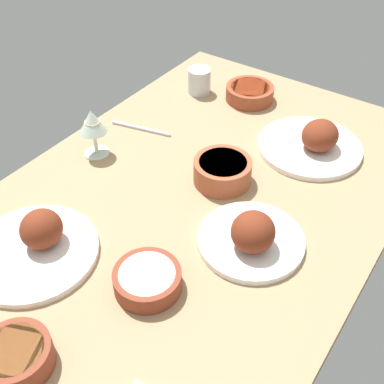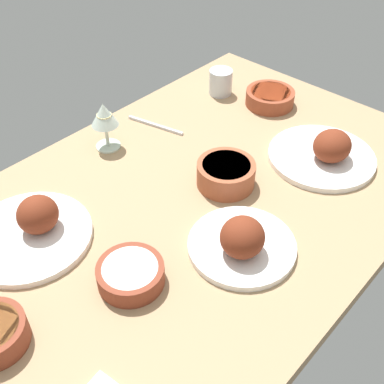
{
  "view_description": "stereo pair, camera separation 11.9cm",
  "coord_description": "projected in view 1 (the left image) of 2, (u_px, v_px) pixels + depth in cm",
  "views": [
    {
      "loc": [
        73.3,
        50.95,
        85.08
      ],
      "look_at": [
        0.0,
        0.0,
        6.0
      ],
      "focal_mm": 44.91,
      "sensor_mm": 36.0,
      "label": 1
    },
    {
      "loc": [
        65.87,
        60.25,
        85.08
      ],
      "look_at": [
        0.0,
        0.0,
        6.0
      ],
      "focal_mm": 44.91,
      "sensor_mm": 36.0,
      "label": 2
    }
  ],
  "objects": [
    {
      "name": "fork_loose",
      "position": [
        141.0,
        128.0,
        1.43
      ],
      "size": [
        5.24,
        18.64,
        0.8
      ],
      "primitive_type": "cube",
      "rotation": [
        0.0,
        0.0,
        1.8
      ],
      "color": "silver",
      "rests_on": "dining_table"
    },
    {
      "name": "bowl_pasta",
      "position": [
        222.0,
        171.0,
        1.23
      ],
      "size": [
        14.99,
        14.99,
        6.36
      ],
      "color": "#A35133",
      "rests_on": "dining_table"
    },
    {
      "name": "plate_center_main",
      "position": [
        36.0,
        244.0,
        1.05
      ],
      "size": [
        28.99,
        28.99,
        10.22
      ],
      "color": "white",
      "rests_on": "dining_table"
    },
    {
      "name": "bowl_cream",
      "position": [
        147.0,
        279.0,
        0.98
      ],
      "size": [
        14.2,
        14.2,
        4.51
      ],
      "color": "brown",
      "rests_on": "dining_table"
    },
    {
      "name": "water_tumbler",
      "position": [
        199.0,
        81.0,
        1.57
      ],
      "size": [
        7.55,
        7.55,
        8.22
      ],
      "primitive_type": "cylinder",
      "color": "silver",
      "rests_on": "dining_table"
    },
    {
      "name": "bowl_soup",
      "position": [
        18.0,
        357.0,
        0.85
      ],
      "size": [
        13.03,
        13.03,
        5.25
      ],
      "color": "brown",
      "rests_on": "dining_table"
    },
    {
      "name": "dining_table",
      "position": [
        192.0,
        204.0,
        1.22
      ],
      "size": [
        140.0,
        90.0,
        4.0
      ],
      "primitive_type": "cube",
      "color": "tan",
      "rests_on": "ground"
    },
    {
      "name": "wine_glass",
      "position": [
        92.0,
        124.0,
        1.28
      ],
      "size": [
        7.6,
        7.6,
        14.0
      ],
      "color": "silver",
      "rests_on": "dining_table"
    },
    {
      "name": "bowl_sauce",
      "position": [
        250.0,
        92.0,
        1.55
      ],
      "size": [
        15.34,
        15.34,
        4.76
      ],
      "color": "brown",
      "rests_on": "dining_table"
    },
    {
      "name": "plate_near_viewer",
      "position": [
        252.0,
        236.0,
        1.06
      ],
      "size": [
        24.36,
        24.36,
        10.47
      ],
      "color": "white",
      "rests_on": "dining_table"
    },
    {
      "name": "plate_far_side",
      "position": [
        314.0,
        142.0,
        1.34
      ],
      "size": [
        29.18,
        29.18,
        9.84
      ],
      "color": "white",
      "rests_on": "dining_table"
    }
  ]
}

